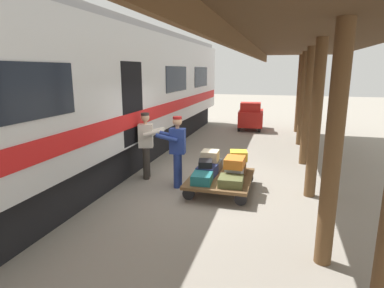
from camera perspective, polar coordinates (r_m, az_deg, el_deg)
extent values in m
plane|color=gray|center=(7.93, 2.87, -7.39)|extent=(60.00, 60.00, 0.00)
cylinder|color=brown|center=(15.30, 18.39, 8.35)|extent=(0.24, 0.24, 3.40)
cylinder|color=brown|center=(12.65, 18.89, 7.48)|extent=(0.24, 0.24, 3.40)
cylinder|color=brown|center=(10.00, 19.65, 6.15)|extent=(0.24, 0.24, 3.40)
cylinder|color=brown|center=(7.37, 20.94, 3.86)|extent=(0.24, 0.24, 3.40)
cylinder|color=brown|center=(4.77, 23.64, -0.94)|extent=(0.24, 0.24, 3.40)
cube|color=#432E1A|center=(7.33, 22.11, 17.72)|extent=(3.20, 16.76, 0.16)
cube|color=brown|center=(7.33, 9.31, 16.66)|extent=(0.08, 16.76, 0.30)
cube|color=silver|center=(8.84, -19.39, 9.61)|extent=(3.00, 19.65, 2.90)
cube|color=black|center=(9.13, -18.50, -2.36)|extent=(2.55, 18.67, 0.90)
cube|color=#99999E|center=(8.91, -20.17, 19.59)|extent=(2.76, 19.26, 0.20)
cube|color=red|center=(8.16, -10.19, 4.25)|extent=(0.03, 19.26, 0.36)
cube|color=black|center=(14.58, 1.64, 11.75)|extent=(0.02, 2.16, 0.84)
cube|color=black|center=(11.27, -2.68, 11.39)|extent=(0.02, 2.16, 0.84)
cube|color=black|center=(5.21, -27.31, 8.16)|extent=(0.02, 2.16, 0.84)
cube|color=black|center=(8.14, -10.69, 7.05)|extent=(0.12, 1.10, 2.00)
cube|color=brown|center=(7.55, 5.03, -6.06)|extent=(1.41, 1.78, 0.07)
cylinder|color=black|center=(6.87, 8.56, -9.63)|extent=(0.27, 0.05, 0.27)
cylinder|color=black|center=(7.08, -0.62, -8.79)|extent=(0.27, 0.05, 0.27)
cylinder|color=black|center=(8.20, 9.83, -5.89)|extent=(0.27, 0.05, 0.27)
cylinder|color=black|center=(8.37, 2.12, -5.30)|extent=(0.27, 0.05, 0.27)
cube|color=#4C515B|center=(8.02, 3.48, -3.75)|extent=(0.46, 0.50, 0.23)
cube|color=#1E666B|center=(7.11, 1.80, -6.02)|extent=(0.46, 0.58, 0.21)
cube|color=navy|center=(7.56, 2.69, -4.77)|extent=(0.45, 0.55, 0.24)
cube|color=brown|center=(7.00, 6.87, -6.52)|extent=(0.53, 0.55, 0.19)
cube|color=#9EA0A5|center=(7.45, 7.46, -4.97)|extent=(0.38, 0.46, 0.28)
cube|color=brown|center=(7.91, 7.98, -3.84)|extent=(0.46, 0.60, 0.30)
cube|color=black|center=(7.48, 2.38, -3.43)|extent=(0.39, 0.45, 0.15)
cube|color=gold|center=(7.85, 8.21, -2.00)|extent=(0.47, 0.47, 0.22)
cube|color=beige|center=(7.93, 3.22, -2.10)|extent=(0.41, 0.45, 0.26)
cube|color=#CC6B23|center=(7.34, 7.55, -3.20)|extent=(0.43, 0.56, 0.22)
cylinder|color=navy|center=(7.89, -2.35, -4.37)|extent=(0.16, 0.16, 0.82)
cylinder|color=navy|center=(7.70, -2.68, -4.80)|extent=(0.16, 0.16, 0.82)
cube|color=navy|center=(7.61, -2.57, 0.52)|extent=(0.38, 0.25, 0.60)
cylinder|color=tan|center=(7.54, -2.59, 2.97)|extent=(0.09, 0.09, 0.06)
sphere|color=tan|center=(7.52, -2.60, 4.02)|extent=(0.22, 0.22, 0.22)
cylinder|color=#A51919|center=(7.51, -2.61, 4.64)|extent=(0.21, 0.21, 0.06)
cylinder|color=navy|center=(7.79, -3.89, 1.55)|extent=(0.54, 0.15, 0.21)
cylinder|color=navy|center=(7.49, -4.49, 1.08)|extent=(0.54, 0.15, 0.21)
cylinder|color=#332D28|center=(8.37, -8.10, -3.46)|extent=(0.16, 0.16, 0.82)
cylinder|color=#332D28|center=(8.56, -7.94, -3.09)|extent=(0.16, 0.16, 0.82)
cube|color=silver|center=(8.29, -8.17, 1.44)|extent=(0.41, 0.31, 0.60)
cylinder|color=tan|center=(8.23, -8.25, 3.69)|extent=(0.09, 0.09, 0.06)
sphere|color=tan|center=(8.21, -8.28, 4.66)|extent=(0.22, 0.22, 0.22)
cylinder|color=#332D28|center=(8.20, -8.30, 5.23)|extent=(0.21, 0.21, 0.06)
cylinder|color=silver|center=(8.09, -6.79, 1.92)|extent=(0.54, 0.25, 0.21)
cylinder|color=silver|center=(8.40, -6.57, 2.34)|extent=(0.54, 0.25, 0.21)
cube|color=#B21E19|center=(15.46, 10.33, 4.55)|extent=(1.20, 1.76, 0.70)
cube|color=#B21E19|center=(15.05, 10.28, 6.24)|extent=(0.94, 0.75, 0.50)
cylinder|color=black|center=(14.89, 11.78, 2.80)|extent=(0.12, 0.40, 0.40)
cylinder|color=black|center=(14.98, 8.34, 2.99)|extent=(0.12, 0.40, 0.40)
cylinder|color=black|center=(16.07, 12.08, 3.52)|extent=(0.12, 0.40, 0.40)
cylinder|color=black|center=(16.15, 8.89, 3.70)|extent=(0.12, 0.40, 0.40)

